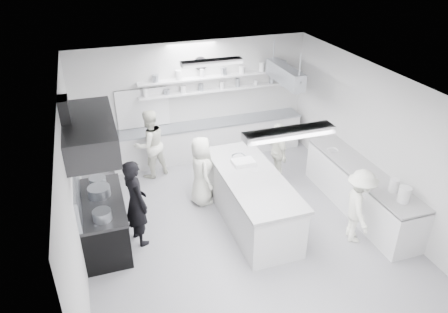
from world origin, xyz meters
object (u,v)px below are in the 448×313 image
object	(u,v)px
back_counter	(209,140)
prep_island	(251,200)
right_counter	(360,191)
stove	(104,223)
cook_back	(150,144)
cook_stove	(136,203)

from	to	relation	value
back_counter	prep_island	world-z (taller)	prep_island
back_counter	right_counter	distance (m)	4.13
stove	back_counter	xyz separation A→B (m)	(2.90, 2.80, 0.01)
prep_island	right_counter	bearing A→B (deg)	-8.85
back_counter	prep_island	distance (m)	3.05
prep_island	stove	bearing A→B (deg)	174.71
stove	cook_back	distance (m)	2.61
stove	cook_back	size ratio (longest dim) A/B	1.06
back_counter	right_counter	world-z (taller)	right_counter
prep_island	cook_back	bearing A→B (deg)	122.68
right_counter	stove	bearing A→B (deg)	173.48
stove	back_counter	bearing A→B (deg)	43.99
prep_island	cook_back	size ratio (longest dim) A/B	1.66
stove	cook_stove	xyz separation A→B (m)	(0.62, -0.16, 0.43)
cook_back	prep_island	bearing A→B (deg)	101.11
right_counter	back_counter	bearing A→B (deg)	124.65
prep_island	cook_back	distance (m)	2.99
stove	cook_stove	size ratio (longest dim) A/B	1.02
back_counter	prep_island	bearing A→B (deg)	-89.93
prep_island	cook_stove	world-z (taller)	cook_stove
cook_stove	cook_back	distance (m)	2.49
stove	right_counter	world-z (taller)	right_counter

